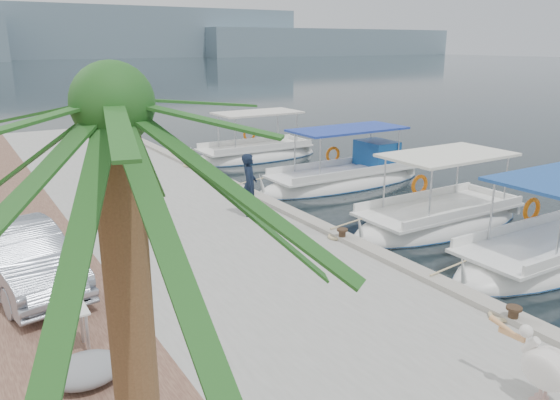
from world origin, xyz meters
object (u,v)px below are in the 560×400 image
object	(u,v)px
fishing_caique_e	(255,156)
pelican	(545,366)
fishing_caique_d	(345,180)
date_palm	(113,110)
parked_car	(23,258)
fisherman	(250,185)
fishing_caique_b	(560,255)
fishing_caique_c	(438,222)

from	to	relation	value
fishing_caique_e	pelican	bearing A→B (deg)	-107.17
fishing_caique_d	date_palm	world-z (taller)	date_palm
fishing_caique_d	parked_car	world-z (taller)	fishing_caique_d
fishing_caique_e	fisherman	size ratio (longest dim) A/B	3.63
fishing_caique_b	parked_car	size ratio (longest dim) A/B	1.90
date_palm	parked_car	xyz separation A→B (m)	(-0.03, 7.83, -3.78)
fishing_caique_b	pelican	world-z (taller)	fishing_caique_b
pelican	date_palm	world-z (taller)	date_palm
fishing_caique_c	date_palm	bearing A→B (deg)	-147.61
fishing_caique_c	pelican	distance (m)	9.20
fishing_caique_b	fishing_caique_e	size ratio (longest dim) A/B	1.16
fishing_caique_b	fishing_caique_c	distance (m)	3.58
fishing_caique_e	parked_car	xyz separation A→B (m)	(-11.54, -11.12, 1.04)
fishing_caique_b	fishing_caique_d	bearing A→B (deg)	89.73
fishing_caique_b	parked_car	xyz separation A→B (m)	(-12.06, 4.12, 1.04)
fishing_caique_d	parked_car	bearing A→B (deg)	-158.06
pelican	fisherman	bearing A→B (deg)	86.47
fishing_caique_c	fishing_caique_e	distance (m)	11.73
date_palm	parked_car	world-z (taller)	date_palm
fishing_caique_b	fisherman	xyz separation A→B (m)	(-5.75, 6.11, 1.29)
fisherman	parked_car	size ratio (longest dim) A/B	0.45
fishing_caique_d	fishing_caique_e	world-z (taller)	same
fishing_caique_e	date_palm	world-z (taller)	date_palm
fisherman	date_palm	size ratio (longest dim) A/B	0.34
pelican	parked_car	bearing A→B (deg)	126.32
fishing_caique_c	pelican	bearing A→B (deg)	-128.57
fishing_caique_b	fishing_caique_e	xyz separation A→B (m)	(-0.52, 15.24, 0.00)
fishing_caique_c	fishing_caique_d	world-z (taller)	same
fishing_caique_c	date_palm	xyz separation A→B (m)	(-11.38, -7.22, 4.82)
fishing_caique_d	date_palm	xyz separation A→B (m)	(-12.07, -12.70, 4.76)
fishing_caique_c	fisherman	xyz separation A→B (m)	(-5.11, 2.59, 1.29)
fishing_caique_d	date_palm	size ratio (longest dim) A/B	1.40
fisherman	date_palm	bearing A→B (deg)	-179.86
fishing_caique_c	date_palm	size ratio (longest dim) A/B	1.19
fishing_caique_e	pelican	size ratio (longest dim) A/B	5.03
fishing_caique_d	fisherman	distance (m)	6.59
pelican	fisherman	xyz separation A→B (m)	(0.60, 9.75, 0.39)
pelican	fishing_caique_e	bearing A→B (deg)	72.83
fishing_caique_c	fishing_caique_e	size ratio (longest dim) A/B	0.96
fishing_caique_e	fisherman	bearing A→B (deg)	-119.80
fishing_caique_e	pelican	world-z (taller)	fishing_caique_e
date_palm	fishing_caique_c	bearing A→B (deg)	32.39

